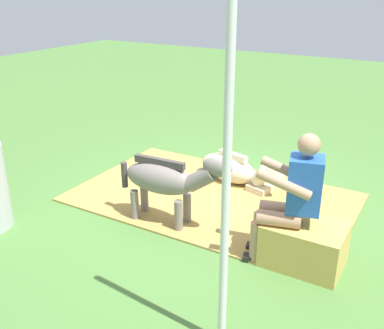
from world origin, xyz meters
TOP-DOWN VIEW (x-y plane):
  - ground_plane at (0.00, 0.00)m, footprint 24.00×24.00m
  - hay_patch at (0.11, -0.14)m, footprint 3.36×2.13m
  - hay_bale at (-1.29, 0.66)m, footprint 0.74×0.53m
  - person_seated at (-1.14, 0.69)m, footprint 0.71×0.53m
  - pony_standing at (0.25, 0.66)m, footprint 1.35×0.37m
  - pony_lying at (0.09, -0.70)m, footprint 1.36×0.61m
  - tent_pole_left at (-1.08, 1.96)m, footprint 0.06×0.06m

SIDE VIEW (x-z plane):
  - ground_plane at x=0.00m, z-range 0.00..0.00m
  - hay_patch at x=0.11m, z-range 0.00..0.02m
  - pony_lying at x=0.09m, z-range -0.02..0.40m
  - hay_bale at x=-1.29m, z-range 0.00..0.43m
  - pony_standing at x=0.25m, z-range 0.09..0.98m
  - person_seated at x=-1.14m, z-range 0.06..1.36m
  - tent_pole_left at x=-1.08m, z-range 0.00..2.58m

